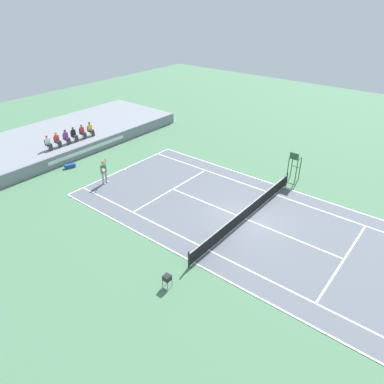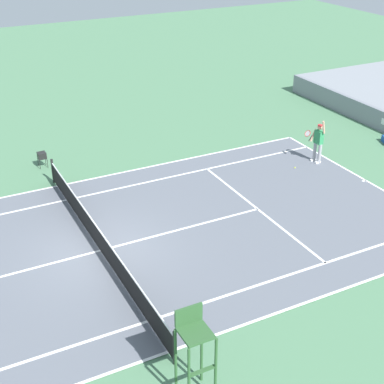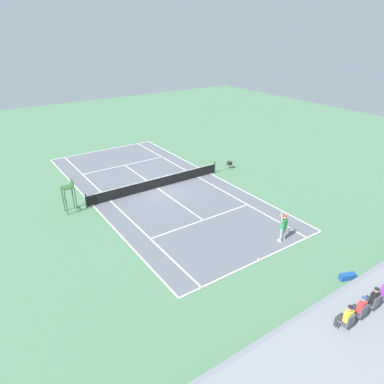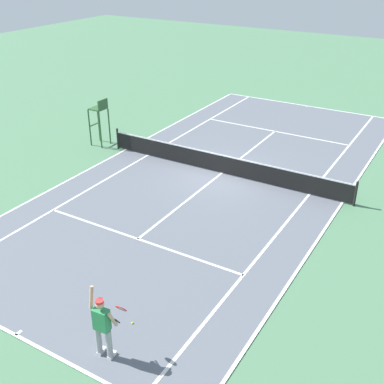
% 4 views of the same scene
% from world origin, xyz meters
% --- Properties ---
extents(ground_plane, '(80.00, 80.00, 0.00)m').
position_xyz_m(ground_plane, '(0.00, 0.00, 0.00)').
color(ground_plane, '#4C7A56').
extents(court, '(11.08, 23.88, 0.03)m').
position_xyz_m(court, '(0.00, 0.00, 0.01)').
color(court, slate).
rests_on(court, ground).
extents(net, '(11.98, 0.10, 1.07)m').
position_xyz_m(net, '(0.00, 0.00, 0.52)').
color(net, black).
rests_on(net, ground).
extents(tennis_player, '(0.76, 0.67, 2.08)m').
position_xyz_m(tennis_player, '(-2.54, 11.21, 0.99)').
color(tennis_player, '#9E9EA3').
rests_on(tennis_player, ground).
extents(tennis_ball, '(0.07, 0.07, 0.07)m').
position_xyz_m(tennis_ball, '(-2.41, 9.94, 0.03)').
color(tennis_ball, '#D1E533').
rests_on(tennis_ball, ground).
extents(umpire_chair, '(0.77, 0.77, 2.44)m').
position_xyz_m(umpire_chair, '(7.02, 0.00, 1.56)').
color(umpire_chair, '#2D562D').
rests_on(umpire_chair, ground).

